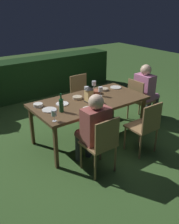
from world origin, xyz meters
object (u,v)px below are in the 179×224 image
at_px(green_bottle_on_table, 61,105).
at_px(wine_glass_a, 94,84).
at_px(chair_side_left_a, 101,143).
at_px(plate_d, 62,104).
at_px(chair_side_right_b, 82,94).
at_px(bowl_olives, 77,98).
at_px(lantern_centerpiece, 89,93).
at_px(bowl_salad, 96,92).
at_px(chair_head_far, 139,98).
at_px(plate_c, 89,109).
at_px(bowl_dip, 104,89).
at_px(plate_b, 116,87).
at_px(bowl_bread, 38,105).
at_px(dining_table, 90,103).
at_px(chair_side_left_b, 145,125).
at_px(wine_glass_d, 100,90).
at_px(person_in_pink, 146,89).
at_px(plate_a, 49,110).
at_px(person_in_rust, 93,128).
at_px(wine_glass_c, 86,89).
at_px(wine_glass_b, 54,113).

distance_m(green_bottle_on_table, wine_glass_a, 1.13).
bearing_deg(chair_side_left_a, plate_d, 91.49).
bearing_deg(chair_side_right_b, bowl_olives, -128.87).
distance_m(lantern_centerpiece, bowl_salad, 0.44).
relative_size(chair_head_far, plate_c, 4.29).
bearing_deg(bowl_dip, plate_b, -3.75).
height_order(chair_head_far, bowl_bread, chair_head_far).
bearing_deg(chair_side_right_b, dining_table, -116.40).
xyz_separation_m(chair_head_far, bowl_dip, (-0.70, 0.24, 0.27)).
xyz_separation_m(chair_side_left_b, bowl_salad, (-0.14, 1.08, 0.28)).
bearing_deg(wine_glass_d, person_in_pink, -2.39).
bearing_deg(green_bottle_on_table, plate_c, -24.39).
bearing_deg(chair_side_left_b, green_bottle_on_table, 144.94).
relative_size(plate_a, plate_c, 1.10).
height_order(chair_side_left_a, person_in_rust, person_in_rust).
height_order(person_in_pink, wine_glass_c, person_in_pink).
xyz_separation_m(chair_side_right_b, bowl_olives, (-0.57, -0.70, 0.27)).
xyz_separation_m(chair_side_left_b, bowl_olives, (-0.57, 1.05, 0.27)).
height_order(chair_side_right_b, wine_glass_b, wine_glass_b).
distance_m(person_in_pink, green_bottle_on_table, 2.05).
distance_m(person_in_pink, wine_glass_d, 1.16).
distance_m(person_in_pink, chair_side_right_b, 1.32).
height_order(green_bottle_on_table, plate_c, green_bottle_on_table).
bearing_deg(bowl_salad, green_bottle_on_table, -159.79).
height_order(plate_b, bowl_bread, bowl_bread).
height_order(chair_side_left_a, wine_glass_a, wine_glass_a).
bearing_deg(bowl_bread, bowl_olives, -7.55).
distance_m(chair_side_right_b, wine_glass_b, 1.83).
relative_size(person_in_rust, plate_b, 5.43).
bearing_deg(bowl_olives, plate_d, -170.01).
bearing_deg(person_in_pink, plate_b, 160.06).
xyz_separation_m(chair_side_left_a, green_bottle_on_table, (-0.18, 0.74, 0.35)).
bearing_deg(bowl_olives, wine_glass_b, -144.04).
distance_m(person_in_rust, wine_glass_d, 1.04).
distance_m(person_in_pink, bowl_olives, 1.56).
relative_size(wine_glass_b, plate_d, 0.83).
height_order(plate_b, bowl_olives, bowl_olives).
bearing_deg(person_in_pink, wine_glass_b, -171.09).
bearing_deg(dining_table, plate_b, 15.95).
distance_m(chair_head_far, plate_b, 0.54).
relative_size(green_bottle_on_table, bowl_olives, 1.78).
relative_size(chair_side_left_a, bowl_salad, 5.15).
bearing_deg(green_bottle_on_table, dining_table, 12.38).
distance_m(person_in_rust, wine_glass_a, 1.36).
bearing_deg(wine_glass_a, plate_c, -131.86).
bearing_deg(wine_glass_d, person_in_rust, -134.09).
distance_m(chair_side_left_a, plate_a, 0.98).
bearing_deg(bowl_bread, bowl_salad, -3.26).
height_order(wine_glass_c, wine_glass_d, same).
height_order(chair_side_right_b, wine_glass_d, wine_glass_d).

